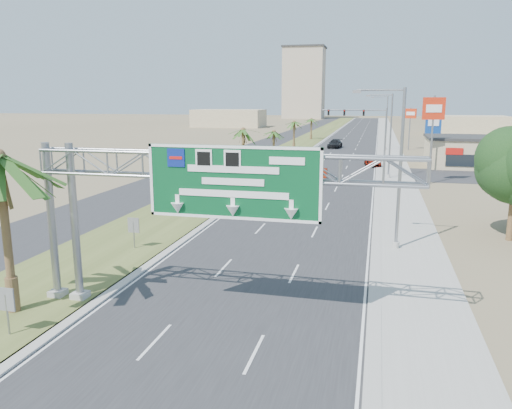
{
  "coord_description": "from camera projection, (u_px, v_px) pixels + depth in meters",
  "views": [
    {
      "loc": [
        6.09,
        -9.51,
        9.26
      ],
      "look_at": [
        0.38,
        13.9,
        4.2
      ],
      "focal_mm": 35.0,
      "sensor_mm": 36.0,
      "label": 1
    }
  ],
  "objects": [
    {
      "name": "median_grass",
      "position": [
        309.0,
        139.0,
        119.25
      ],
      "size": [
        7.0,
        300.0,
        0.12
      ],
      "primitive_type": "cube",
      "color": "#4C5827",
      "rests_on": "ground"
    },
    {
      "name": "tower_distant",
      "position": [
        304.0,
        83.0,
        253.88
      ],
      "size": [
        20.0,
        16.0,
        35.0
      ],
      "primitive_type": "cube",
      "color": "tan",
      "rests_on": "ground"
    },
    {
      "name": "signal_mast",
      "position": [
        373.0,
        129.0,
        78.59
      ],
      "size": [
        10.28,
        0.71,
        8.0
      ],
      "color": "gray",
      "rests_on": "ground"
    },
    {
      "name": "car_mid_lane",
      "position": [
        320.0,
        175.0,
        57.55
      ],
      "size": [
        1.89,
        4.68,
        1.51
      ],
      "primitive_type": "imported",
      "rotation": [
        0.0,
        0.0,
        0.06
      ],
      "color": "maroon",
      "rests_on": "ground"
    },
    {
      "name": "pole_sign_blue",
      "position": [
        433.0,
        125.0,
        64.9
      ],
      "size": [
        2.02,
        0.61,
        8.18
      ],
      "color": "gray",
      "rests_on": "ground"
    },
    {
      "name": "palm_row_c",
      "position": [
        243.0,
        131.0,
        59.03
      ],
      "size": [
        3.99,
        3.99,
        6.75
      ],
      "color": "brown",
      "rests_on": "ground"
    },
    {
      "name": "pole_sign_red_near",
      "position": [
        433.0,
        114.0,
        54.49
      ],
      "size": [
        2.42,
        0.68,
        9.75
      ],
      "color": "gray",
      "rests_on": "ground"
    },
    {
      "name": "sign_gantry",
      "position": [
        200.0,
        178.0,
        20.8
      ],
      "size": [
        16.75,
        1.24,
        7.5
      ],
      "color": "gray",
      "rests_on": "ground"
    },
    {
      "name": "store_building",
      "position": [
        494.0,
        153.0,
        69.6
      ],
      "size": [
        18.0,
        10.0,
        4.0
      ],
      "primitive_type": "cube",
      "color": "tan",
      "rests_on": "ground"
    },
    {
      "name": "streetlight_far",
      "position": [
        385.0,
        125.0,
        93.37
      ],
      "size": [
        3.27,
        0.44,
        10.0
      ],
      "color": "gray",
      "rests_on": "ground"
    },
    {
      "name": "palm_row_f",
      "position": [
        311.0,
        120.0,
        118.18
      ],
      "size": [
        3.99,
        3.99,
        5.75
      ],
      "color": "brown",
      "rests_on": "ground"
    },
    {
      "name": "palm_row_b",
      "position": [
        196.0,
        150.0,
        43.98
      ],
      "size": [
        3.99,
        3.99,
        5.95
      ],
      "color": "brown",
      "rests_on": "ground"
    },
    {
      "name": "car_left_lane",
      "position": [
        262.0,
        191.0,
        47.29
      ],
      "size": [
        2.25,
        4.79,
        1.59
      ],
      "primitive_type": "imported",
      "rotation": [
        0.0,
        0.0,
        0.08
      ],
      "color": "black",
      "rests_on": "ground"
    },
    {
      "name": "car_right_lane",
      "position": [
        373.0,
        162.0,
        71.09
      ],
      "size": [
        2.51,
        4.82,
        1.3
      ],
      "primitive_type": "imported",
      "rotation": [
        0.0,
        0.0,
        0.08
      ],
      "color": "gray",
      "rests_on": "ground"
    },
    {
      "name": "pole_sign_red_far",
      "position": [
        410.0,
        117.0,
        93.05
      ],
      "size": [
        2.19,
        0.94,
        7.9
      ],
      "color": "gray",
      "rests_on": "ground"
    },
    {
      "name": "sidewalk_right",
      "position": [
        389.0,
        141.0,
        114.97
      ],
      "size": [
        4.0,
        300.0,
        0.1
      ],
      "primitive_type": "cube",
      "color": "#9E9B93",
      "rests_on": "ground"
    },
    {
      "name": "palm_row_e",
      "position": [
        294.0,
        122.0,
        94.33
      ],
      "size": [
        3.99,
        3.99,
        6.15
      ],
      "color": "brown",
      "rests_on": "ground"
    },
    {
      "name": "car_far",
      "position": [
        335.0,
        144.0,
        97.83
      ],
      "size": [
        2.83,
        5.79,
        1.62
      ],
      "primitive_type": "imported",
      "rotation": [
        0.0,
        0.0,
        -0.1
      ],
      "color": "black",
      "rests_on": "ground"
    },
    {
      "name": "streetlight_mid",
      "position": [
        388.0,
        139.0,
        59.14
      ],
      "size": [
        3.27,
        0.44,
        10.0
      ],
      "color": "gray",
      "rests_on": "ground"
    },
    {
      "name": "road",
      "position": [
        351.0,
        140.0,
        116.95
      ],
      "size": [
        12.0,
        300.0,
        0.02
      ],
      "primitive_type": "cube",
      "color": "#28282B",
      "rests_on": "ground"
    },
    {
      "name": "palm_row_d",
      "position": [
        274.0,
        132.0,
        76.4
      ],
      "size": [
        3.99,
        3.99,
        5.45
      ],
      "color": "brown",
      "rests_on": "ground"
    },
    {
      "name": "opposing_road",
      "position": [
        280.0,
        139.0,
        120.89
      ],
      "size": [
        8.0,
        300.0,
        0.02
      ],
      "primitive_type": "cube",
      "color": "#28282B",
      "rests_on": "ground"
    },
    {
      "name": "building_distant_left",
      "position": [
        229.0,
        118.0,
        174.3
      ],
      "size": [
        24.0,
        14.0,
        6.0
      ],
      "primitive_type": "cube",
      "color": "tan",
      "rests_on": "ground"
    },
    {
      "name": "building_distant_right",
      "position": [
        467.0,
        125.0,
        138.01
      ],
      "size": [
        20.0,
        12.0,
        5.0
      ],
      "primitive_type": "cube",
      "color": "tan",
      "rests_on": "ground"
    },
    {
      "name": "median_signback_b",
      "position": [
        134.0,
        228.0,
        31.14
      ],
      "size": [
        0.75,
        0.08,
        2.08
      ],
      "color": "gray",
      "rests_on": "ground"
    },
    {
      "name": "median_signback_a",
      "position": [
        6.0,
        303.0,
        19.57
      ],
      "size": [
        0.75,
        0.08,
        2.08
      ],
      "color": "gray",
      "rests_on": "ground"
    },
    {
      "name": "streetlight_near",
      "position": [
        396.0,
        176.0,
        30.62
      ],
      "size": [
        3.27,
        0.44,
        10.0
      ],
      "color": "gray",
      "rests_on": "ground"
    }
  ]
}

